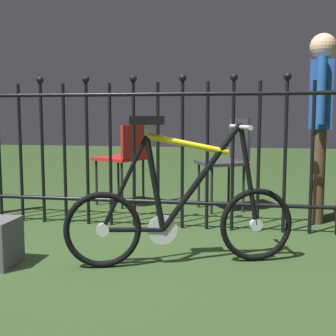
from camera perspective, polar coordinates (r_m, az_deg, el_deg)
The scene contains 6 objects.
ground_plane at distance 2.88m, azimuth -3.56°, elevation -11.44°, with size 20.00×20.00×0.00m, color #2B421E.
iron_fence at distance 3.57m, azimuth -1.64°, elevation 2.55°, with size 3.71×0.07×1.27m.
bicycle at distance 2.70m, azimuth 1.61°, elevation -5.65°, with size 1.34×0.53×0.89m.
chair_red at distance 4.49m, azimuth -5.41°, elevation 1.71°, with size 0.55×0.55×0.80m.
chair_charcoal at distance 4.30m, azimuth 7.73°, elevation 1.66°, with size 0.54×0.54×0.87m.
person_visitor at distance 3.97m, azimuth 18.76°, elevation 6.76°, with size 0.22×0.47×1.56m.
Camera 1 is at (0.66, -2.66, 0.90)m, focal length 48.11 mm.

